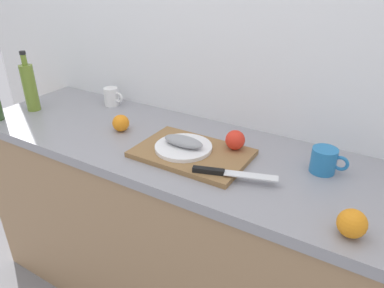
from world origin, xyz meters
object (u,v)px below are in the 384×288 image
object	(u,v)px
cutting_board	(192,153)
coffee_mug_2	(112,97)
olive_oil_bottle	(30,87)
coffee_mug_1	(324,161)
chef_knife	(224,172)
white_plate	(183,147)
fish_fillet	(183,141)

from	to	relation	value
cutting_board	coffee_mug_2	distance (m)	0.68
olive_oil_bottle	coffee_mug_1	xyz separation A→B (m)	(1.39, 0.14, -0.08)
olive_oil_bottle	coffee_mug_2	xyz separation A→B (m)	(0.29, 0.25, -0.07)
chef_knife	coffee_mug_1	size ratio (longest dim) A/B	2.21
coffee_mug_2	cutting_board	bearing A→B (deg)	-21.53
cutting_board	white_plate	size ratio (longest dim) A/B	1.93
cutting_board	chef_knife	bearing A→B (deg)	-26.62
cutting_board	coffee_mug_1	bearing A→B (deg)	16.85
olive_oil_bottle	chef_knife	bearing A→B (deg)	-4.60
fish_fillet	olive_oil_bottle	bearing A→B (deg)	179.92
chef_knife	coffee_mug_2	world-z (taller)	coffee_mug_2
cutting_board	chef_knife	world-z (taller)	chef_knife
coffee_mug_1	coffee_mug_2	xyz separation A→B (m)	(-1.09, 0.11, 0.00)
coffee_mug_2	chef_knife	bearing A→B (deg)	-22.70
chef_knife	coffee_mug_2	distance (m)	0.88
fish_fillet	cutting_board	bearing A→B (deg)	4.19
white_plate	coffee_mug_1	size ratio (longest dim) A/B	1.72
chef_knife	olive_oil_bottle	bearing A→B (deg)	157.24
fish_fillet	coffee_mug_1	world-z (taller)	coffee_mug_1
cutting_board	white_plate	xyz separation A→B (m)	(-0.04, -0.00, 0.02)
white_plate	coffee_mug_2	bearing A→B (deg)	157.05
cutting_board	white_plate	world-z (taller)	white_plate
cutting_board	fish_fillet	size ratio (longest dim) A/B	2.58
white_plate	coffee_mug_2	xyz separation A→B (m)	(-0.60, 0.25, 0.02)
cutting_board	olive_oil_bottle	size ratio (longest dim) A/B	1.46
white_plate	cutting_board	bearing A→B (deg)	4.19
coffee_mug_1	cutting_board	bearing A→B (deg)	-163.15
olive_oil_bottle	cutting_board	bearing A→B (deg)	0.09
cutting_board	chef_knife	size ratio (longest dim) A/B	1.51
white_plate	fish_fillet	world-z (taller)	fish_fillet
coffee_mug_1	coffee_mug_2	world-z (taller)	coffee_mug_2
white_plate	chef_knife	world-z (taller)	chef_knife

